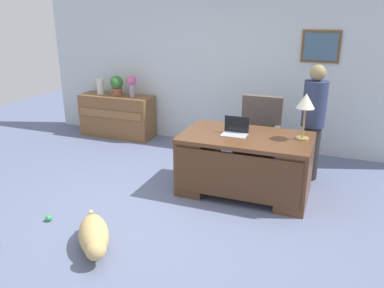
% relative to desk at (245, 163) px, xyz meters
% --- Properties ---
extents(ground_plane, '(12.00, 12.00, 0.00)m').
position_rel_desk_xyz_m(ground_plane, '(-0.79, -0.72, -0.42)').
color(ground_plane, slate).
extents(back_wall, '(7.00, 0.16, 2.70)m').
position_rel_desk_xyz_m(back_wall, '(-0.78, 1.88, 0.93)').
color(back_wall, silver).
rests_on(back_wall, ground_plane).
extents(desk, '(1.65, 0.98, 0.79)m').
position_rel_desk_xyz_m(desk, '(0.00, 0.00, 0.00)').
color(desk, brown).
rests_on(desk, ground_plane).
extents(credenza, '(1.39, 0.50, 0.78)m').
position_rel_desk_xyz_m(credenza, '(-2.83, 1.53, -0.03)').
color(credenza, brown).
rests_on(credenza, ground_plane).
extents(armchair, '(0.60, 0.59, 1.09)m').
position_rel_desk_xyz_m(armchair, '(-0.01, 0.90, 0.06)').
color(armchair, '#564C47').
rests_on(armchair, ground_plane).
extents(person_standing, '(0.32, 0.32, 1.62)m').
position_rel_desk_xyz_m(person_standing, '(0.74, 0.81, 0.41)').
color(person_standing, '#262323').
rests_on(person_standing, ground_plane).
extents(dog_lying, '(0.66, 0.73, 0.30)m').
position_rel_desk_xyz_m(dog_lying, '(-1.10, -1.82, -0.27)').
color(dog_lying, tan).
rests_on(dog_lying, ground_plane).
extents(laptop, '(0.32, 0.22, 0.22)m').
position_rel_desk_xyz_m(laptop, '(-0.15, 0.02, 0.42)').
color(laptop, '#B2B5BA').
rests_on(laptop, desk).
extents(desk_lamp, '(0.22, 0.22, 0.58)m').
position_rel_desk_xyz_m(desk_lamp, '(0.68, 0.13, 0.81)').
color(desk_lamp, '#9E8447').
rests_on(desk_lamp, desk).
extents(vase_with_flowers, '(0.17, 0.17, 0.38)m').
position_rel_desk_xyz_m(vase_with_flowers, '(-2.49, 1.53, 0.60)').
color(vase_with_flowers, '#9B94AD').
rests_on(vase_with_flowers, credenza).
extents(vase_empty, '(0.13, 0.13, 0.29)m').
position_rel_desk_xyz_m(vase_empty, '(-3.16, 1.53, 0.50)').
color(vase_empty, silver).
rests_on(vase_empty, credenza).
extents(potted_plant, '(0.24, 0.24, 0.36)m').
position_rel_desk_xyz_m(potted_plant, '(-2.80, 1.53, 0.55)').
color(potted_plant, brown).
rests_on(potted_plant, credenza).
extents(dog_toy_ball, '(0.08, 0.08, 0.08)m').
position_rel_desk_xyz_m(dog_toy_ball, '(-1.92, -1.53, -0.39)').
color(dog_toy_ball, green).
rests_on(dog_toy_ball, ground_plane).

